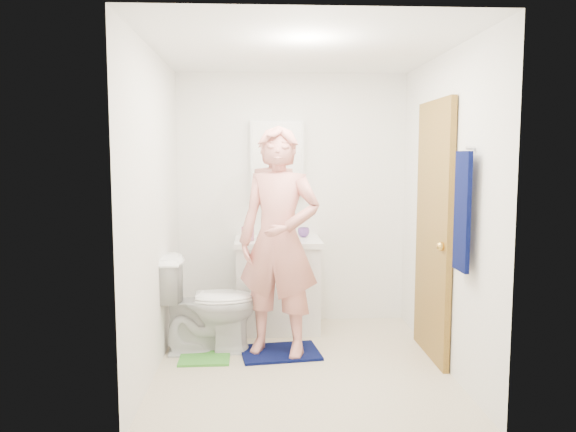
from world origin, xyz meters
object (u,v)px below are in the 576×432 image
object	(u,v)px
soap_dispenser	(248,230)
man	(279,241)
toilet	(208,303)
medicine_cabinet	(277,158)
toothbrush_cup	(304,232)
towel	(462,211)
vanity_cabinet	(278,287)

from	to	relation	value
soap_dispenser	man	xyz separation A→B (m)	(0.26, -0.61, -0.01)
toilet	soap_dispenser	size ratio (longest dim) A/B	4.17
medicine_cabinet	toilet	world-z (taller)	medicine_cabinet
medicine_cabinet	man	world-z (taller)	medicine_cabinet
man	toothbrush_cup	bearing A→B (deg)	91.52
medicine_cabinet	soap_dispenser	bearing A→B (deg)	-131.64
towel	toilet	size ratio (longest dim) A/B	0.99
man	toilet	bearing A→B (deg)	-173.15
soap_dispenser	toothbrush_cup	bearing A→B (deg)	22.19
towel	medicine_cabinet	bearing A→B (deg)	124.61
vanity_cabinet	soap_dispenser	distance (m)	0.62
medicine_cabinet	soap_dispenser	distance (m)	0.77
vanity_cabinet	soap_dispenser	size ratio (longest dim) A/B	4.13
vanity_cabinet	man	world-z (taller)	man
vanity_cabinet	towel	bearing A→B (deg)	-51.53
vanity_cabinet	toilet	xyz separation A→B (m)	(-0.60, -0.57, 0.00)
vanity_cabinet	towel	distance (m)	2.08
toilet	soap_dispenser	bearing A→B (deg)	-36.63
toilet	toothbrush_cup	world-z (taller)	toothbrush_cup
soap_dispenser	man	bearing A→B (deg)	-66.91
toilet	man	size ratio (longest dim) A/B	0.44
vanity_cabinet	towel	world-z (taller)	towel
medicine_cabinet	toilet	size ratio (longest dim) A/B	0.87
towel	toothbrush_cup	xyz separation A→B (m)	(-0.93, 1.61, -0.36)
toothbrush_cup	medicine_cabinet	bearing A→B (deg)	158.93
towel	soap_dispenser	size ratio (longest dim) A/B	4.13
toilet	medicine_cabinet	bearing A→B (deg)	-40.04
toothbrush_cup	towel	bearing A→B (deg)	-60.01
medicine_cabinet	toothbrush_cup	xyz separation A→B (m)	(0.25, -0.10, -0.71)
vanity_cabinet	soap_dispenser	bearing A→B (deg)	-162.95
vanity_cabinet	medicine_cabinet	distance (m)	1.22
medicine_cabinet	man	size ratio (longest dim) A/B	0.38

